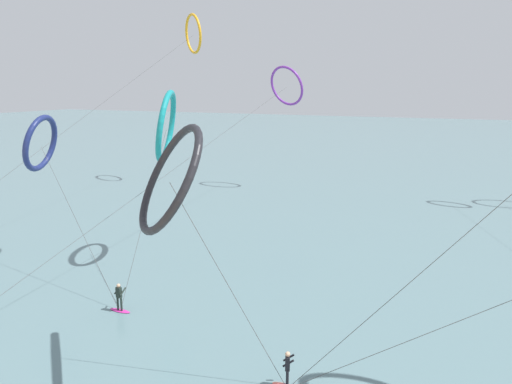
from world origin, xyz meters
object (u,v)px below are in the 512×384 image
at_px(kite_teal, 166,127).
at_px(kite_charcoal, 170,179).
at_px(kite_amber, 193,34).
at_px(kite_violet, 286,86).
at_px(surfer_coral, 287,372).
at_px(surfer_magenta, 119,299).
at_px(kite_navy, 41,143).

bearing_deg(kite_teal, kite_charcoal, 10.41).
relative_size(kite_amber, kite_violet, 0.91).
relative_size(surfer_coral, kite_amber, 0.04).
height_order(surfer_magenta, kite_violet, kite_violet).
xyz_separation_m(kite_charcoal, kite_amber, (-22.26, 39.14, 10.30)).
height_order(surfer_magenta, kite_amber, kite_amber).
relative_size(surfer_magenta, kite_teal, 0.13).
xyz_separation_m(surfer_magenta, surfer_coral, (11.41, -2.85, 0.00)).
bearing_deg(surfer_coral, surfer_magenta, 57.86).
distance_m(kite_charcoal, kite_amber, 46.20).
bearing_deg(kite_amber, surfer_magenta, 151.64).
bearing_deg(surfer_coral, kite_violet, 2.56).
relative_size(kite_teal, kite_amber, 0.30).
height_order(kite_amber, kite_navy, kite_amber).
relative_size(surfer_magenta, kite_amber, 0.04).
bearing_deg(kite_violet, surfer_coral, 131.33).
relative_size(kite_violet, kite_navy, 4.24).
xyz_separation_m(kite_charcoal, kite_violet, (-9.95, 40.57, 3.78)).
xyz_separation_m(surfer_coral, kite_navy, (-21.12, 7.04, 8.15)).
height_order(surfer_coral, kite_amber, kite_amber).
height_order(kite_charcoal, kite_violet, kite_violet).
relative_size(surfer_magenta, surfer_coral, 1.00).
bearing_deg(kite_charcoal, surfer_magenta, -168.63).
height_order(kite_charcoal, kite_navy, kite_charcoal).
bearing_deg(surfer_magenta, kite_amber, -60.73).
height_order(surfer_coral, kite_charcoal, kite_charcoal).
height_order(kite_teal, kite_violet, kite_violet).
bearing_deg(surfer_magenta, kite_navy, -18.18).
bearing_deg(kite_navy, kite_teal, 98.58).
distance_m(surfer_magenta, kite_charcoal, 11.25).
bearing_deg(kite_navy, kite_violet, 150.66).
bearing_deg(kite_amber, kite_teal, 154.68).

